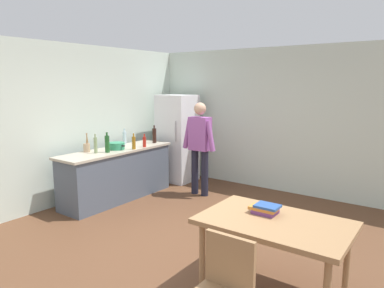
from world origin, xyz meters
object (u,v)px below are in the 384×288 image
at_px(refrigerator, 177,138).
at_px(bottle_wine_green, 107,144).
at_px(dining_table, 274,228).
at_px(book_stack, 265,209).
at_px(person, 200,143).
at_px(bottle_sauce_red, 144,142).
at_px(chair, 222,288).
at_px(bottle_oil_amber, 134,143).
at_px(cooking_pot, 117,146).
at_px(bottle_water_clear, 125,138).
at_px(utensil_jar, 87,147).
at_px(bottle_wine_dark, 154,135).
at_px(bottle_vinegar_tall, 96,145).

distance_m(refrigerator, bottle_wine_green, 1.89).
height_order(dining_table, book_stack, book_stack).
xyz_separation_m(person, bottle_sauce_red, (-0.80, -0.60, 0.02)).
distance_m(chair, bottle_sauce_red, 4.06).
distance_m(bottle_oil_amber, bottle_sauce_red, 0.27).
distance_m(cooking_pot, bottle_oil_amber, 0.31).
relative_size(person, bottle_wine_green, 5.00).
bearing_deg(bottle_water_clear, utensil_jar, -87.99).
relative_size(bottle_wine_dark, book_stack, 1.17).
height_order(refrigerator, person, refrigerator).
distance_m(bottle_wine_dark, bottle_water_clear, 0.57).
xyz_separation_m(bottle_vinegar_tall, bottle_wine_green, (0.11, 0.15, 0.01)).
distance_m(dining_table, bottle_wine_green, 3.42).
relative_size(bottle_water_clear, bottle_oil_amber, 1.07).
height_order(person, utensil_jar, person).
height_order(person, bottle_water_clear, person).
bearing_deg(bottle_wine_dark, bottle_oil_amber, -77.70).
height_order(person, bottle_vinegar_tall, person).
height_order(utensil_jar, bottle_water_clear, utensil_jar).
xyz_separation_m(bottle_sauce_red, book_stack, (3.00, -1.43, -0.20)).
xyz_separation_m(cooking_pot, utensil_jar, (-0.23, -0.45, 0.02)).
distance_m(person, cooking_pot, 1.48).
bearing_deg(dining_table, bottle_oil_amber, 157.92).
bearing_deg(bottle_wine_green, bottle_sauce_red, 78.13).
xyz_separation_m(bottle_wine_dark, bottle_water_clear, (-0.34, -0.46, -0.02)).
bearing_deg(book_stack, bottle_vinegar_tall, 170.39).
bearing_deg(bottle_wine_dark, bottle_vinegar_tall, -94.65).
bearing_deg(bottle_water_clear, bottle_oil_amber, -27.17).
bearing_deg(book_stack, dining_table, -36.20).
xyz_separation_m(utensil_jar, book_stack, (3.47, -0.53, -0.18)).
bearing_deg(bottle_wine_dark, person, 9.38).
height_order(refrigerator, bottle_water_clear, refrigerator).
bearing_deg(dining_table, bottle_wine_dark, 148.97).
bearing_deg(bottle_water_clear, refrigerator, 73.37).
distance_m(person, bottle_wine_green, 1.64).
xyz_separation_m(refrigerator, chair, (3.30, -3.67, -0.37)).
bearing_deg(bottle_vinegar_tall, bottle_oil_amber, 66.88).
relative_size(person, dining_table, 1.21).
xyz_separation_m(person, chair, (2.35, -3.11, -0.44)).
bearing_deg(bottle_oil_amber, bottle_wine_dark, 102.30).
xyz_separation_m(cooking_pot, book_stack, (3.24, -0.98, -0.16)).
relative_size(person, bottle_vinegar_tall, 5.31).
height_order(dining_table, utensil_jar, utensil_jar).
bearing_deg(bottle_oil_amber, bottle_water_clear, 152.83).
bearing_deg(person, utensil_jar, -130.09).
distance_m(refrigerator, book_stack, 4.08).
relative_size(dining_table, bottle_sauce_red, 5.83).
relative_size(utensil_jar, bottle_oil_amber, 1.14).
bearing_deg(bottle_oil_amber, person, 47.31).
distance_m(person, dining_table, 3.20).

